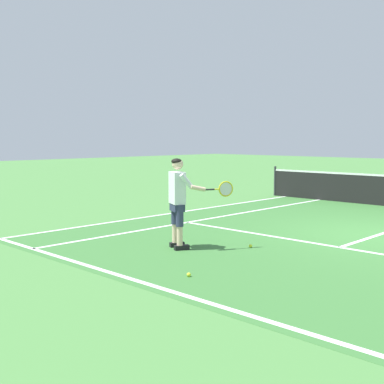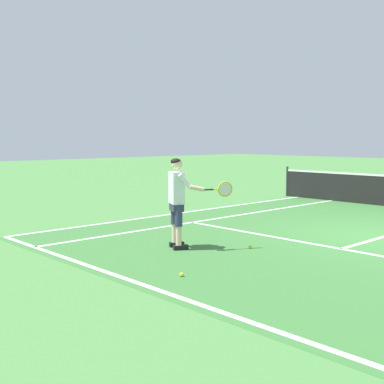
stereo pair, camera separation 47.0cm
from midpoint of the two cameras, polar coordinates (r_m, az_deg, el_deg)
court_inner_surface at (r=10.97m, az=20.77°, el=-5.21°), size 10.98×10.96×0.00m
line_baseline at (r=6.77m, az=0.17°, el=-11.76°), size 10.98×0.10×0.01m
line_service at (r=10.00m, az=17.91°, el=-6.18°), size 8.23×0.10×0.01m
line_singles_left at (r=13.27m, az=4.60°, el=-2.91°), size 0.10×10.56×0.01m
line_doubles_left at (r=14.22m, az=0.50°, el=-2.28°), size 0.10×10.56×0.01m
tennis_player at (r=9.42m, az=-0.17°, el=-0.55°), size 1.00×0.95×1.71m
tennis_ball_near_feet at (r=9.67m, az=8.03°, el=-6.17°), size 0.07×0.07×0.07m
tennis_ball_by_baseline at (r=7.67m, az=0.59°, el=-9.39°), size 0.07×0.07×0.07m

